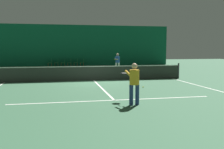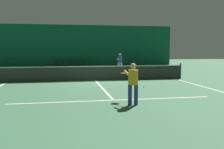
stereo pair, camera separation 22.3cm
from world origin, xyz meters
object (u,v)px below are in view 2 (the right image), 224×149
(player_far, at_px, (120,61))
(courtside_chair_2, at_px, (67,62))
(tennis_ball, at_px, (144,87))
(player_near, at_px, (133,81))
(courtside_chair_0, at_px, (54,62))
(courtside_chair_5, at_px, (86,62))
(tennis_net, at_px, (95,73))
(courtside_chair_1, at_px, (60,62))
(courtside_chair_3, at_px, (73,62))
(courtside_chair_4, at_px, (79,62))

(player_far, height_order, courtside_chair_2, player_far)
(player_far, bearing_deg, courtside_chair_2, -129.86)
(tennis_ball, bearing_deg, player_near, -113.35)
(player_near, relative_size, tennis_ball, 23.38)
(courtside_chair_0, bearing_deg, courtside_chair_5, 90.00)
(tennis_net, xyz_separation_m, player_near, (0.54, -7.34, 0.39))
(tennis_net, distance_m, player_far, 6.77)
(player_near, relative_size, player_far, 0.94)
(player_near, xyz_separation_m, courtside_chair_2, (-2.34, 21.61, -0.41))
(courtside_chair_1, height_order, courtside_chair_5, same)
(courtside_chair_2, bearing_deg, player_far, 30.17)
(courtside_chair_0, xyz_separation_m, courtside_chair_1, (0.76, 0.00, 0.00))
(player_near, height_order, player_far, player_far)
(player_near, bearing_deg, tennis_net, -3.33)
(player_near, bearing_deg, courtside_chair_1, 0.66)
(courtside_chair_3, height_order, courtside_chair_5, same)
(player_near, relative_size, courtside_chair_2, 1.84)
(player_near, height_order, courtside_chair_2, player_near)
(player_near, distance_m, courtside_chair_5, 21.61)
(courtside_chair_3, distance_m, courtside_chair_5, 1.52)
(player_far, bearing_deg, courtside_chair_0, -122.56)
(courtside_chair_2, bearing_deg, courtside_chair_0, -90.00)
(player_near, xyz_separation_m, courtside_chair_4, (-0.83, 21.61, -0.41))
(courtside_chair_0, bearing_deg, courtside_chair_4, 90.00)
(courtside_chair_2, bearing_deg, player_near, 6.19)
(player_near, bearing_deg, courtside_chair_5, -7.33)
(courtside_chair_1, bearing_deg, player_near, 8.17)
(courtside_chair_2, bearing_deg, courtside_chair_3, 90.00)
(courtside_chair_1, height_order, tennis_ball, courtside_chair_1)
(courtside_chair_2, distance_m, courtside_chair_4, 1.52)
(courtside_chair_3, relative_size, tennis_ball, 12.73)
(player_near, bearing_deg, courtside_chair_0, 2.62)
(player_far, height_order, courtside_chair_3, player_far)
(courtside_chair_1, bearing_deg, courtside_chair_0, -90.00)
(courtside_chair_1, distance_m, courtside_chair_2, 0.76)
(courtside_chair_5, bearing_deg, tennis_net, -1.88)
(player_near, bearing_deg, courtside_chair_2, -1.32)
(player_far, bearing_deg, courtside_chair_1, -126.06)
(player_far, distance_m, courtside_chair_1, 9.89)
(player_far, distance_m, courtside_chair_2, 9.49)
(courtside_chair_1, bearing_deg, player_far, 33.98)
(tennis_net, distance_m, courtside_chair_5, 14.28)
(tennis_net, xyz_separation_m, courtside_chair_0, (-3.33, 14.27, -0.03))
(tennis_net, distance_m, courtside_chair_2, 14.39)
(courtside_chair_1, height_order, courtside_chair_4, same)
(courtside_chair_2, bearing_deg, tennis_ball, 12.68)
(player_far, height_order, courtside_chair_5, player_far)
(player_near, xyz_separation_m, courtside_chair_1, (-3.10, 21.61, -0.41))
(courtside_chair_5, bearing_deg, courtside_chair_1, -90.00)
(courtside_chair_2, bearing_deg, tennis_net, 7.22)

